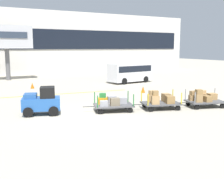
% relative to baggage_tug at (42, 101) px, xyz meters
% --- Properties ---
extents(ground_plane, '(120.00, 120.00, 0.00)m').
position_rel_baggage_tug_xyz_m(ground_plane, '(2.36, -1.58, -0.75)').
color(ground_plane, '#A8A08E').
extents(apron_lead_line, '(19.00, 2.13, 0.01)m').
position_rel_baggage_tug_xyz_m(apron_lead_line, '(-0.58, 6.55, -0.75)').
color(apron_lead_line, yellow).
rests_on(apron_lead_line, ground_plane).
extents(terminal_building, '(57.53, 2.51, 8.94)m').
position_rel_baggage_tug_xyz_m(terminal_building, '(2.36, 24.40, 3.73)').
color(terminal_building, silver).
rests_on(terminal_building, ground_plane).
extents(baggage_tug, '(2.33, 1.74, 1.58)m').
position_rel_baggage_tug_xyz_m(baggage_tug, '(0.00, 0.00, 0.00)').
color(baggage_tug, '#2659A5').
rests_on(baggage_tug, ground_plane).
extents(baggage_cart_lead, '(3.08, 2.02, 1.10)m').
position_rel_baggage_tug_xyz_m(baggage_cart_lead, '(3.91, -1.16, -0.26)').
color(baggage_cart_lead, '#4C4C4F').
rests_on(baggage_cart_lead, ground_plane).
extents(baggage_cart_middle, '(3.08, 2.02, 1.23)m').
position_rel_baggage_tug_xyz_m(baggage_cart_middle, '(6.83, -2.11, -0.20)').
color(baggage_cart_middle, '#4C4C4F').
rests_on(baggage_cart_middle, ground_plane).
extents(baggage_cart_tail, '(3.08, 2.02, 1.20)m').
position_rel_baggage_tug_xyz_m(baggage_cart_tail, '(9.63, -2.92, -0.20)').
color(baggage_cart_tail, '#4C4C4F').
rests_on(baggage_cart_tail, ground_plane).
extents(shuttle_van, '(4.99, 2.46, 2.10)m').
position_rel_baggage_tug_xyz_m(shuttle_van, '(12.02, 9.76, 0.48)').
color(shuttle_van, silver).
rests_on(shuttle_van, ground_plane).
extents(safety_cone_near, '(0.36, 0.36, 0.55)m').
position_rel_baggage_tug_xyz_m(safety_cone_near, '(9.42, 3.52, -0.48)').
color(safety_cone_near, '#EA590F').
rests_on(safety_cone_near, ground_plane).
extents(safety_cone_far, '(0.36, 0.36, 0.55)m').
position_rel_baggage_tug_xyz_m(safety_cone_far, '(1.70, 10.37, -0.48)').
color(safety_cone_far, '#EA590F').
rests_on(safety_cone_far, ground_plane).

